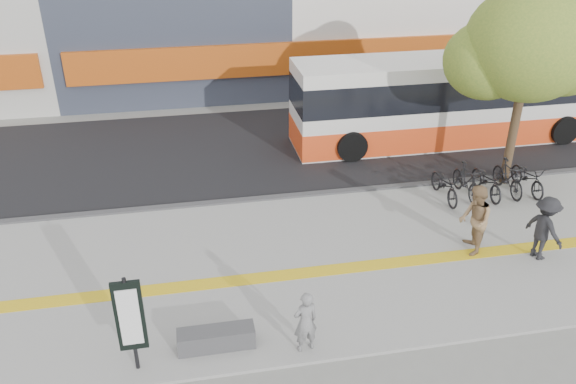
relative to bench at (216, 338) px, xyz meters
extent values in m
plane|color=gray|center=(2.60, 1.20, -0.30)|extent=(120.00, 120.00, 0.00)
cube|color=gray|center=(2.60, 2.70, -0.27)|extent=(40.00, 7.00, 0.08)
cube|color=gold|center=(2.60, 2.20, -0.22)|extent=(40.00, 0.45, 0.01)
cube|color=black|center=(2.60, 10.20, -0.28)|extent=(40.00, 8.00, 0.06)
cube|color=#3B3B3D|center=(2.60, 6.20, -0.23)|extent=(40.00, 0.25, 0.14)
cube|color=#B44B12|center=(4.60, 15.25, 1.70)|extent=(19.00, 0.50, 1.40)
cube|color=#3B3B3D|center=(0.00, 0.00, 0.00)|extent=(1.60, 0.45, 0.45)
cylinder|color=black|center=(-1.60, -0.30, 0.88)|extent=(0.08, 0.08, 2.20)
cube|color=black|center=(-1.60, -0.30, 1.09)|extent=(0.55, 0.08, 1.60)
cube|color=white|center=(-1.60, -0.35, 1.09)|extent=(0.40, 0.02, 1.30)
cylinder|color=#3B281A|center=(9.80, 5.90, 1.38)|extent=(0.28, 0.28, 3.20)
ellipsoid|color=#557627|center=(9.80, 5.90, 4.29)|extent=(3.80, 3.80, 3.42)
ellipsoid|color=#557627|center=(8.80, 6.40, 3.69)|extent=(2.60, 2.60, 2.34)
ellipsoid|color=#557627|center=(10.70, 5.50, 3.90)|extent=(2.40, 2.40, 2.16)
ellipsoid|color=#557627|center=(10.10, 6.70, 5.10)|extent=(2.20, 2.20, 1.98)
cube|color=silver|center=(9.50, 9.70, 1.32)|extent=(11.71, 2.44, 3.12)
cube|color=#E6471A|center=(9.50, 9.70, 0.29)|extent=(11.73, 2.46, 0.98)
cube|color=black|center=(9.50, 9.70, 1.85)|extent=(11.73, 2.46, 1.07)
cylinder|color=black|center=(5.40, 8.48, 0.29)|extent=(1.07, 0.34, 1.07)
cylinder|color=black|center=(5.40, 10.92, 0.29)|extent=(1.07, 0.34, 1.07)
cylinder|color=black|center=(13.59, 8.48, 0.29)|extent=(1.07, 0.34, 1.07)
cylinder|color=black|center=(13.59, 10.92, 0.29)|extent=(1.07, 0.34, 1.07)
imported|color=black|center=(7.39, 5.20, 0.25)|extent=(0.64, 1.82, 0.95)
imported|color=black|center=(8.08, 5.20, 0.30)|extent=(0.50, 1.76, 1.06)
imported|color=black|center=(8.78, 5.20, 0.25)|extent=(0.64, 1.82, 0.95)
imported|color=black|center=(9.47, 5.20, 0.30)|extent=(0.50, 1.76, 1.06)
imported|color=black|center=(10.17, 5.20, 0.25)|extent=(0.64, 1.82, 0.95)
imported|color=black|center=(1.80, -0.40, 0.49)|extent=(0.59, 0.45, 1.44)
imported|color=#8D6E4A|center=(6.85, 2.35, 0.72)|extent=(0.91, 1.06, 1.89)
imported|color=black|center=(8.48, 1.77, 0.64)|extent=(0.93, 1.25, 1.74)
camera|label=1|loc=(-0.25, -9.28, 8.32)|focal=36.04mm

